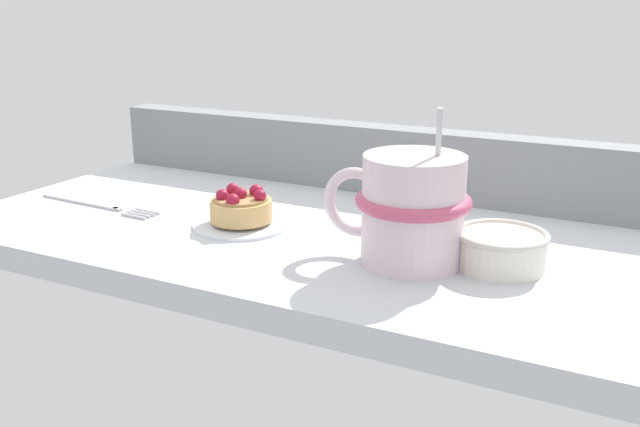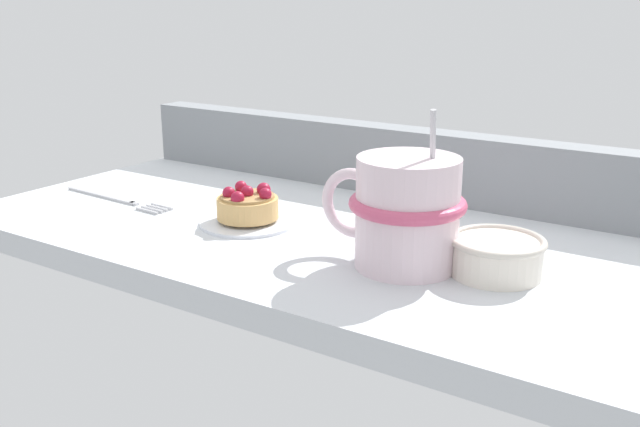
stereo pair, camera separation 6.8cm
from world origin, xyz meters
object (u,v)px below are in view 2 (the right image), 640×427
object	(u,v)px
dessert_plate	(248,221)
sugar_bowl	(497,255)
raspberry_tart	(248,205)
coffee_mug	(405,211)
dessert_fork	(117,198)

from	to	relation	value
dessert_plate	sugar_bowl	size ratio (longest dim) A/B	1.23
raspberry_tart	dessert_plate	bearing A→B (deg)	177.81
coffee_mug	sugar_bowl	distance (cm)	8.69
sugar_bowl	raspberry_tart	bearing A→B (deg)	-178.90
raspberry_tart	sugar_bowl	distance (cm)	26.94
raspberry_tart	coffee_mug	world-z (taller)	coffee_mug
raspberry_tart	coffee_mug	xyz separation A→B (cm)	(19.27, -1.97, 2.98)
dessert_plate	raspberry_tart	world-z (taller)	raspberry_tart
coffee_mug	dessert_fork	xyz separation A→B (cm)	(-37.93, 0.48, -4.78)
raspberry_tart	sugar_bowl	size ratio (longest dim) A/B	0.78
dessert_plate	coffee_mug	bearing A→B (deg)	-5.84
dessert_fork	dessert_plate	bearing A→B (deg)	4.58
coffee_mug	dessert_fork	size ratio (longest dim) A/B	0.82
sugar_bowl	coffee_mug	bearing A→B (deg)	-162.00
dessert_plate	sugar_bowl	xyz separation A→B (cm)	(26.95, 0.52, 1.50)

